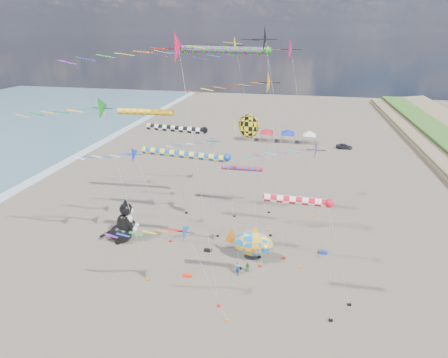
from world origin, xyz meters
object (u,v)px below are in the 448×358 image
at_px(person_adult, 237,267).
at_px(parked_car, 344,146).
at_px(fish_inflatable, 253,244).
at_px(child_blue, 238,271).
at_px(cat_inflatable, 121,221).
at_px(child_green, 248,268).

bearing_deg(person_adult, parked_car, 40.65).
distance_m(fish_inflatable, child_blue, 3.65).
distance_m(cat_inflatable, parked_car, 55.75).
xyz_separation_m(child_green, parked_car, (15.20, 48.78, 0.02)).
relative_size(fish_inflatable, person_adult, 3.74).
height_order(child_green, child_blue, child_green).
relative_size(fish_inflatable, child_green, 5.28).
bearing_deg(child_green, cat_inflatable, -176.19).
relative_size(cat_inflatable, fish_inflatable, 0.91).
bearing_deg(parked_car, fish_inflatable, 163.23).
xyz_separation_m(cat_inflatable, fish_inflatable, (16.70, -0.76, -0.53)).
height_order(fish_inflatable, person_adult, fish_inflatable).
relative_size(fish_inflatable, parked_car, 1.74).
height_order(child_blue, parked_car, parked_car).
height_order(cat_inflatable, child_blue, cat_inflatable).
distance_m(cat_inflatable, person_adult, 15.95).
relative_size(cat_inflatable, person_adult, 3.42).
distance_m(fish_inflatable, person_adult, 3.35).
bearing_deg(cat_inflatable, person_adult, -26.41).
relative_size(child_green, child_blue, 1.06).
bearing_deg(cat_inflatable, child_blue, -27.20).
distance_m(fish_inflatable, child_green, 2.82).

